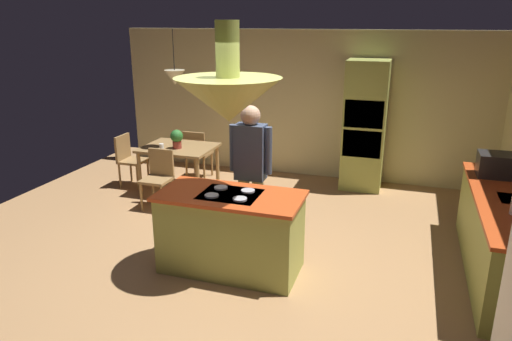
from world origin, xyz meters
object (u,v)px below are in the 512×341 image
chair_at_corner (129,157)px  cup_on_table (162,147)px  chair_facing_island (159,174)px  person_at_island (251,167)px  dining_table (179,152)px  chair_by_back_wall (197,151)px  kitchen_island (231,232)px  microwave_on_counter (498,165)px  oven_tower (365,126)px  potted_plant_on_table (177,138)px

chair_at_corner → cup_on_table: size_ratio=9.67×
chair_at_corner → cup_on_table: chair_at_corner is taller
chair_facing_island → chair_at_corner: same height
person_at_island → cup_on_table: bearing=147.4°
chair_at_corner → dining_table: bearing=-90.0°
person_at_island → chair_by_back_wall: bearing=129.1°
cup_on_table → person_at_island: bearing=-32.6°
person_at_island → chair_at_corner: (-2.65, 1.43, -0.52)m
kitchen_island → chair_facing_island: (-1.70, 1.43, 0.05)m
microwave_on_counter → oven_tower: bearing=136.0°
kitchen_island → microwave_on_counter: (2.84, 1.56, 0.59)m
person_at_island → microwave_on_counter: 2.97m
dining_table → cup_on_table: 0.32m
person_at_island → potted_plant_on_table: (-1.68, 1.34, -0.09)m
chair_facing_island → microwave_on_counter: (4.54, 0.14, 0.54)m
chair_by_back_wall → potted_plant_on_table: 0.88m
potted_plant_on_table → chair_at_corner: bearing=174.4°
dining_table → chair_facing_island: bearing=-90.0°
dining_table → potted_plant_on_table: (0.03, -0.10, 0.27)m
chair_at_corner → microwave_on_counter: microwave_on_counter is taller
potted_plant_on_table → microwave_on_counter: 4.53m
kitchen_island → oven_tower: size_ratio=0.75×
kitchen_island → oven_tower: bearing=71.3°
dining_table → chair_by_back_wall: chair_by_back_wall is taller
person_at_island → chair_by_back_wall: 2.76m
chair_at_corner → cup_on_table: 0.85m
oven_tower → person_at_island: oven_tower is taller
dining_table → chair_facing_island: (0.00, -0.67, -0.16)m
cup_on_table → kitchen_island: bearing=-44.9°
cup_on_table → potted_plant_on_table: bearing=32.4°
kitchen_island → microwave_on_counter: bearing=28.8°
cup_on_table → chair_at_corner: bearing=163.5°
dining_table → chair_at_corner: (-0.94, -0.00, -0.16)m
chair_by_back_wall → microwave_on_counter: bearing=165.1°
person_at_island → potted_plant_on_table: bearing=141.5°
kitchen_island → person_at_island: bearing=89.1°
chair_at_corner → chair_facing_island: bearing=-125.5°
potted_plant_on_table → chair_by_back_wall: bearing=92.1°
cup_on_table → microwave_on_counter: size_ratio=0.20×
dining_table → chair_by_back_wall: size_ratio=1.30×
oven_tower → chair_facing_island: size_ratio=2.42×
cup_on_table → chair_by_back_wall: bearing=78.8°
chair_at_corner → chair_by_back_wall: bearing=-54.5°
chair_facing_island → microwave_on_counter: 4.57m
person_at_island → chair_by_back_wall: person_at_island is taller
kitchen_island → cup_on_table: size_ratio=17.59×
oven_tower → dining_table: bearing=-157.8°
oven_tower → microwave_on_counter: 2.42m
person_at_island → chair_facing_island: person_at_island is taller
kitchen_island → dining_table: 2.71m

